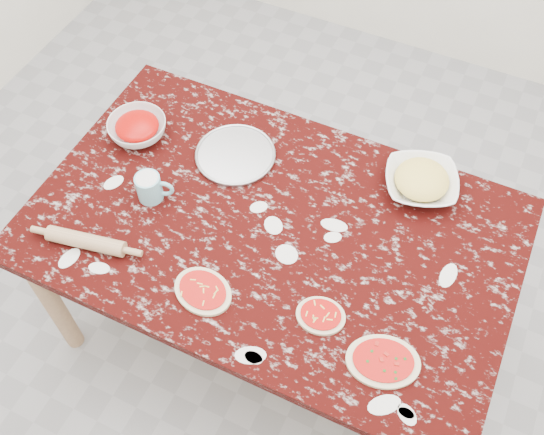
{
  "coord_description": "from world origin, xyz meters",
  "views": [
    {
      "loc": [
        0.5,
        -1.05,
        2.46
      ],
      "look_at": [
        0.0,
        0.0,
        0.8
      ],
      "focal_mm": 41.19,
      "sensor_mm": 36.0,
      "label": 1
    }
  ],
  "objects_px": {
    "pizza_tray": "(235,155)",
    "flour_mug": "(150,187)",
    "cheese_bowl": "(421,183)",
    "rolling_pin": "(86,241)",
    "worktable": "(272,240)",
    "sauce_bowl": "(138,129)"
  },
  "relations": [
    {
      "from": "worktable",
      "to": "cheese_bowl",
      "type": "bearing_deg",
      "value": 42.66
    },
    {
      "from": "sauce_bowl",
      "to": "rolling_pin",
      "type": "height_order",
      "value": "sauce_bowl"
    },
    {
      "from": "pizza_tray",
      "to": "cheese_bowl",
      "type": "xyz_separation_m",
      "value": [
        0.64,
        0.14,
        0.02
      ]
    },
    {
      "from": "worktable",
      "to": "rolling_pin",
      "type": "bearing_deg",
      "value": -147.48
    },
    {
      "from": "flour_mug",
      "to": "rolling_pin",
      "type": "relative_size",
      "value": 0.48
    },
    {
      "from": "cheese_bowl",
      "to": "rolling_pin",
      "type": "distance_m",
      "value": 1.13
    },
    {
      "from": "sauce_bowl",
      "to": "cheese_bowl",
      "type": "distance_m",
      "value": 1.03
    },
    {
      "from": "pizza_tray",
      "to": "sauce_bowl",
      "type": "height_order",
      "value": "sauce_bowl"
    },
    {
      "from": "pizza_tray",
      "to": "sauce_bowl",
      "type": "bearing_deg",
      "value": -170.89
    },
    {
      "from": "flour_mug",
      "to": "sauce_bowl",
      "type": "bearing_deg",
      "value": 131.07
    },
    {
      "from": "pizza_tray",
      "to": "flour_mug",
      "type": "distance_m",
      "value": 0.34
    },
    {
      "from": "worktable",
      "to": "flour_mug",
      "type": "distance_m",
      "value": 0.45
    },
    {
      "from": "worktable",
      "to": "flour_mug",
      "type": "xyz_separation_m",
      "value": [
        -0.42,
        -0.06,
        0.13
      ]
    },
    {
      "from": "pizza_tray",
      "to": "flour_mug",
      "type": "relative_size",
      "value": 2.24
    },
    {
      "from": "cheese_bowl",
      "to": "rolling_pin",
      "type": "xyz_separation_m",
      "value": [
        -0.9,
        -0.69,
        -0.0
      ]
    },
    {
      "from": "cheese_bowl",
      "to": "sauce_bowl",
      "type": "bearing_deg",
      "value": -168.7
    },
    {
      "from": "rolling_pin",
      "to": "sauce_bowl",
      "type": "bearing_deg",
      "value": 102.8
    },
    {
      "from": "sauce_bowl",
      "to": "flour_mug",
      "type": "xyz_separation_m",
      "value": [
        0.19,
        -0.22,
        0.02
      ]
    },
    {
      "from": "cheese_bowl",
      "to": "flour_mug",
      "type": "relative_size",
      "value": 1.97
    },
    {
      "from": "flour_mug",
      "to": "pizza_tray",
      "type": "bearing_deg",
      "value": 58.38
    },
    {
      "from": "rolling_pin",
      "to": "cheese_bowl",
      "type": "bearing_deg",
      "value": 37.28
    },
    {
      "from": "worktable",
      "to": "pizza_tray",
      "type": "height_order",
      "value": "pizza_tray"
    }
  ]
}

